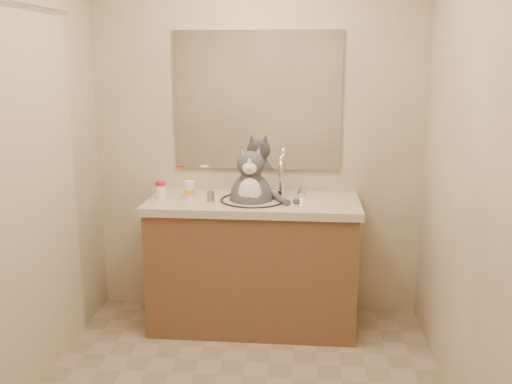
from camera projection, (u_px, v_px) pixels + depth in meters
room at (233, 175)px, 2.59m from camera, size 2.22×2.52×2.42m
vanity at (253, 260)px, 3.70m from camera, size 1.34×0.59×1.12m
mirror at (257, 101)px, 3.73m from camera, size 1.10×0.02×0.90m
shower_curtain at (26, 201)px, 2.82m from camera, size 0.02×1.30×1.93m
cat at (251, 197)px, 3.60m from camera, size 0.40×0.31×0.56m
pill_bottle_redcap at (161, 190)px, 3.62m from camera, size 0.07×0.07×0.11m
pill_bottle_orange at (189, 190)px, 3.62m from camera, size 0.07×0.07×0.11m
grey_canister at (211, 196)px, 3.54m from camera, size 0.05×0.05×0.07m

